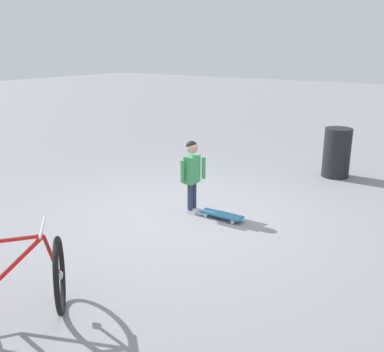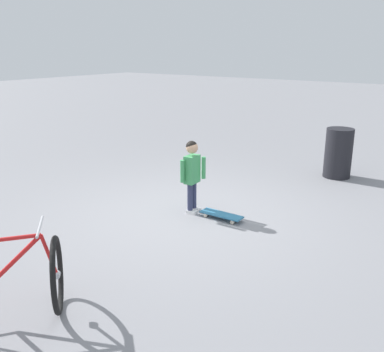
% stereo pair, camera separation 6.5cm
% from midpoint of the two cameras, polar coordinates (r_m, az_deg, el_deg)
% --- Properties ---
extents(ground_plane, '(50.00, 50.00, 0.00)m').
position_cam_midpoint_polar(ground_plane, '(6.21, -0.61, -5.21)').
color(ground_plane, gray).
extents(child_person, '(0.21, 0.38, 1.06)m').
position_cam_midpoint_polar(child_person, '(6.12, 0.31, 0.95)').
color(child_person, '#2D3351').
rests_on(child_person, ground).
extents(skateboard, '(0.62, 0.20, 0.07)m').
position_cam_midpoint_polar(skateboard, '(6.08, 4.23, -5.14)').
color(skateboard, teal).
rests_on(skateboard, ground).
extents(trash_bin, '(0.49, 0.49, 0.90)m').
position_cam_midpoint_polar(trash_bin, '(8.34, 18.98, 2.89)').
color(trash_bin, black).
rests_on(trash_bin, ground).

